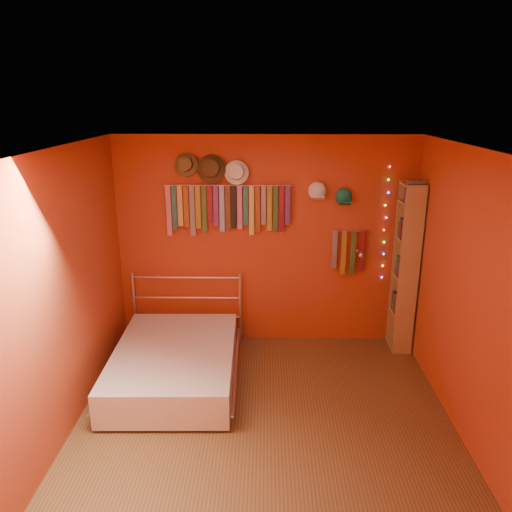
# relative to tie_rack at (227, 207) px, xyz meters

# --- Properties ---
(ground) EXTENTS (3.50, 3.50, 0.00)m
(ground) POSITION_rel_tie_rack_xyz_m (0.44, -1.68, -1.69)
(ground) COLOR brown
(ground) RESTS_ON ground
(back_wall) EXTENTS (3.50, 0.02, 2.50)m
(back_wall) POSITION_rel_tie_rack_xyz_m (0.44, 0.07, -0.44)
(back_wall) COLOR #9D2D19
(back_wall) RESTS_ON ground
(right_wall) EXTENTS (0.02, 3.50, 2.50)m
(right_wall) POSITION_rel_tie_rack_xyz_m (2.19, -1.68, -0.44)
(right_wall) COLOR #9D2D19
(right_wall) RESTS_ON ground
(left_wall) EXTENTS (0.02, 3.50, 2.50)m
(left_wall) POSITION_rel_tie_rack_xyz_m (-1.31, -1.68, -0.44)
(left_wall) COLOR #9D2D19
(left_wall) RESTS_ON ground
(ceiling) EXTENTS (3.50, 3.50, 0.02)m
(ceiling) POSITION_rel_tie_rack_xyz_m (0.44, -1.68, 0.81)
(ceiling) COLOR white
(ceiling) RESTS_ON back_wall
(tie_rack) EXTENTS (1.45, 0.03, 0.60)m
(tie_rack) POSITION_rel_tie_rack_xyz_m (0.00, 0.00, 0.00)
(tie_rack) COLOR silver
(tie_rack) RESTS_ON back_wall
(small_tie_rack) EXTENTS (0.40, 0.03, 0.54)m
(small_tie_rack) POSITION_rel_tie_rack_xyz_m (1.42, 0.00, -0.51)
(small_tie_rack) COLOR silver
(small_tie_rack) RESTS_ON back_wall
(fedora_olive) EXTENTS (0.27, 0.14, 0.26)m
(fedora_olive) POSITION_rel_tie_rack_xyz_m (-0.46, -0.03, 0.49)
(fedora_olive) COLOR brown
(fedora_olive) RESTS_ON back_wall
(fedora_brown) EXTENTS (0.33, 0.18, 0.32)m
(fedora_brown) POSITION_rel_tie_rack_xyz_m (-0.17, -0.04, 0.44)
(fedora_brown) COLOR #463219
(fedora_brown) RESTS_ON back_wall
(fedora_white) EXTENTS (0.27, 0.15, 0.27)m
(fedora_white) POSITION_rel_tie_rack_xyz_m (0.11, -0.03, 0.40)
(fedora_white) COLOR white
(fedora_white) RESTS_ON back_wall
(cap_white) EXTENTS (0.19, 0.24, 0.19)m
(cap_white) POSITION_rel_tie_rack_xyz_m (1.03, 0.01, 0.19)
(cap_white) COLOR white
(cap_white) RESTS_ON back_wall
(cap_green) EXTENTS (0.19, 0.23, 0.19)m
(cap_green) POSITION_rel_tie_rack_xyz_m (1.33, 0.01, 0.12)
(cap_green) COLOR #1B7C56
(cap_green) RESTS_ON back_wall
(fairy_lights) EXTENTS (0.05, 0.02, 1.34)m
(fairy_lights) POSITION_rel_tie_rack_xyz_m (1.83, 0.03, -0.20)
(fairy_lights) COLOR #FF3333
(fairy_lights) RESTS_ON back_wall
(reading_lamp) EXTENTS (0.07, 0.29, 0.09)m
(reading_lamp) POSITION_rel_tie_rack_xyz_m (1.53, -0.16, -0.51)
(reading_lamp) COLOR silver
(reading_lamp) RESTS_ON back_wall
(bookshelf) EXTENTS (0.25, 0.34, 2.00)m
(bookshelf) POSITION_rel_tie_rack_xyz_m (2.10, -0.15, -0.67)
(bookshelf) COLOR #A7814B
(bookshelf) RESTS_ON ground
(bed) EXTENTS (1.37, 1.84, 0.88)m
(bed) POSITION_rel_tie_rack_xyz_m (-0.51, -0.96, -1.48)
(bed) COLOR silver
(bed) RESTS_ON ground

